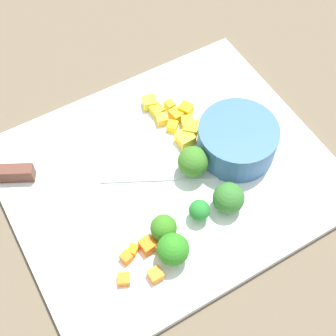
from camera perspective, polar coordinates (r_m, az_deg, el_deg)
ground_plane at (r=0.65m, az=0.00°, el=-1.03°), size 4.00×4.00×0.00m
cutting_board at (r=0.65m, az=0.00°, el=-0.75°), size 0.42×0.35×0.01m
prep_bowl at (r=0.65m, az=8.23°, el=3.31°), size 0.11×0.11×0.05m
chef_knife at (r=0.65m, az=-12.49°, el=-0.56°), size 0.29×0.16×0.02m
carrot_dice_0 at (r=0.58m, az=-5.28°, el=-13.03°), size 0.02×0.02×0.01m
carrot_dice_1 at (r=0.58m, az=-1.49°, el=-12.58°), size 0.02×0.02×0.01m
carrot_dice_2 at (r=0.59m, az=-1.29°, el=-8.89°), size 0.02×0.02×0.01m
carrot_dice_3 at (r=0.59m, az=-2.45°, el=-9.16°), size 0.02×0.02×0.02m
carrot_dice_4 at (r=0.59m, az=-4.19°, el=-9.67°), size 0.02×0.02×0.01m
carrot_dice_5 at (r=0.59m, az=-5.00°, el=-10.56°), size 0.02×0.02×0.01m
pepper_dice_0 at (r=0.69m, az=0.97°, el=6.32°), size 0.02×0.02×0.01m
pepper_dice_1 at (r=0.70m, az=-1.31°, el=6.80°), size 0.02×0.02×0.01m
pepper_dice_2 at (r=0.66m, az=2.06°, el=3.49°), size 0.02×0.02×0.02m
pepper_dice_3 at (r=0.67m, az=2.74°, el=4.66°), size 0.03×0.03×0.02m
pepper_dice_4 at (r=0.71m, az=-2.18°, el=7.77°), size 0.02×0.02×0.02m
pepper_dice_5 at (r=0.68m, az=2.30°, el=5.37°), size 0.02×0.02×0.01m
pepper_dice_6 at (r=0.69m, az=2.12°, el=6.90°), size 0.02×0.02×0.02m
pepper_dice_7 at (r=0.68m, az=0.54°, el=4.96°), size 0.02×0.02×0.01m
pepper_dice_8 at (r=0.70m, az=0.21°, el=7.46°), size 0.01×0.02×0.01m
pepper_dice_9 at (r=0.69m, az=-0.74°, el=5.79°), size 0.02×0.02×0.01m
broccoli_floret_0 at (r=0.57m, az=0.59°, el=-9.68°), size 0.04×0.04×0.04m
broccoli_floret_1 at (r=0.60m, az=7.21°, el=-3.59°), size 0.04×0.04×0.04m
broccoli_floret_2 at (r=0.60m, az=3.55°, el=-5.17°), size 0.03×0.03×0.03m
broccoli_floret_3 at (r=0.58m, az=-0.52°, el=-7.15°), size 0.03×0.03×0.04m
broccoli_floret_4 at (r=0.62m, az=3.00°, el=0.74°), size 0.04×0.04×0.05m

